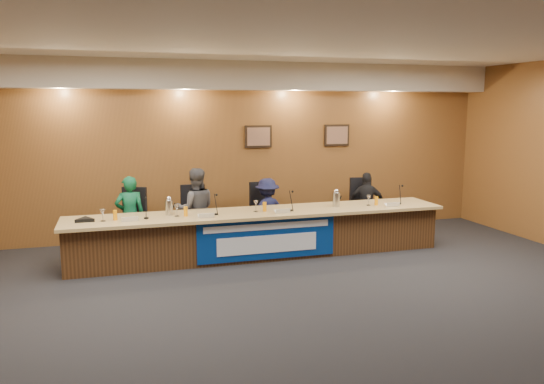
{
  "coord_description": "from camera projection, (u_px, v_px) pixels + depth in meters",
  "views": [
    {
      "loc": [
        -2.23,
        -5.69,
        2.41
      ],
      "look_at": [
        0.25,
        2.56,
        1.02
      ],
      "focal_mm": 35.0,
      "sensor_mm": 36.0,
      "label": 1
    }
  ],
  "objects": [
    {
      "name": "office_chair_c",
      "position": [
        266.0,
        216.0,
        9.42
      ],
      "size": [
        0.55,
        0.55,
        0.08
      ],
      "primitive_type": "cube",
      "rotation": [
        0.0,
        0.0,
        0.15
      ],
      "color": "black",
      "rests_on": "floor"
    },
    {
      "name": "juice_glass_b",
      "position": [
        186.0,
        211.0,
        8.09
      ],
      "size": [
        0.06,
        0.06,
        0.15
      ],
      "primitive_type": "cylinder",
      "color": "#FF9708",
      "rests_on": "dais_top"
    },
    {
      "name": "carafe_left",
      "position": [
        169.0,
        208.0,
        8.17
      ],
      "size": [
        0.12,
        0.12,
        0.23
      ],
      "primitive_type": "cylinder",
      "color": "silver",
      "rests_on": "dais_top"
    },
    {
      "name": "microphone_a",
      "position": [
        146.0,
        218.0,
        7.92
      ],
      "size": [
        0.07,
        0.07,
        0.02
      ],
      "primitive_type": "cylinder",
      "color": "black",
      "rests_on": "dais_top"
    },
    {
      "name": "water_glass_c",
      "position": [
        256.0,
        206.0,
        8.43
      ],
      "size": [
        0.08,
        0.08,
        0.18
      ],
      "primitive_type": "cylinder",
      "color": "silver",
      "rests_on": "dais_top"
    },
    {
      "name": "dais_body",
      "position": [
        260.0,
        235.0,
        8.61
      ],
      "size": [
        6.0,
        0.8,
        0.7
      ],
      "primitive_type": "cube",
      "color": "#452A14",
      "rests_on": "floor"
    },
    {
      "name": "wall_photo_left",
      "position": [
        258.0,
        137.0,
        9.96
      ],
      "size": [
        0.52,
        0.04,
        0.42
      ],
      "primitive_type": "cube",
      "color": "black",
      "rests_on": "wall_back"
    },
    {
      "name": "water_glass_a",
      "position": [
        103.0,
        215.0,
        7.72
      ],
      "size": [
        0.08,
        0.08,
        0.18
      ],
      "primitive_type": "cylinder",
      "color": "silver",
      "rests_on": "dais_top"
    },
    {
      "name": "water_glass_b",
      "position": [
        177.0,
        211.0,
        8.06
      ],
      "size": [
        0.08,
        0.08,
        0.18
      ],
      "primitive_type": "cylinder",
      "color": "silver",
      "rests_on": "dais_top"
    },
    {
      "name": "carafe_right",
      "position": [
        336.0,
        200.0,
        8.86
      ],
      "size": [
        0.12,
        0.12,
        0.24
      ],
      "primitive_type": "cylinder",
      "color": "silver",
      "rests_on": "dais_top"
    },
    {
      "name": "banner_text_lower",
      "position": [
        268.0,
        244.0,
        8.21
      ],
      "size": [
        1.6,
        0.01,
        0.28
      ],
      "primitive_type": "cube",
      "color": "silver",
      "rests_on": "banner"
    },
    {
      "name": "office_chair_b",
      "position": [
        195.0,
        221.0,
        9.06
      ],
      "size": [
        0.48,
        0.48,
        0.08
      ],
      "primitive_type": "cube",
      "rotation": [
        0.0,
        0.0,
        -0.0
      ],
      "color": "black",
      "rests_on": "floor"
    },
    {
      "name": "banner",
      "position": [
        267.0,
        239.0,
        8.21
      ],
      "size": [
        2.2,
        0.02,
        0.65
      ],
      "primitive_type": "cube",
      "color": "navy",
      "rests_on": "dais_body"
    },
    {
      "name": "wall_back",
      "position": [
        237.0,
        150.0,
        9.92
      ],
      "size": [
        10.0,
        0.04,
        3.2
      ],
      "primitive_type": "cube",
      "color": "brown",
      "rests_on": "floor"
    },
    {
      "name": "juice_glass_d",
      "position": [
        376.0,
        201.0,
        8.99
      ],
      "size": [
        0.06,
        0.06,
        0.15
      ],
      "primitive_type": "cylinder",
      "color": "#FF9708",
      "rests_on": "dais_top"
    },
    {
      "name": "microphone_b",
      "position": [
        216.0,
        214.0,
        8.2
      ],
      "size": [
        0.07,
        0.07,
        0.02
      ],
      "primitive_type": "cylinder",
      "color": "black",
      "rests_on": "dais_top"
    },
    {
      "name": "speakerphone",
      "position": [
        85.0,
        220.0,
        7.73
      ],
      "size": [
        0.32,
        0.32,
        0.05
      ],
      "primitive_type": "cylinder",
      "color": "black",
      "rests_on": "dais_top"
    },
    {
      "name": "juice_glass_c",
      "position": [
        265.0,
        207.0,
        8.47
      ],
      "size": [
        0.06,
        0.06,
        0.15
      ],
      "primitive_type": "cylinder",
      "color": "#FF9708",
      "rests_on": "dais_top"
    },
    {
      "name": "office_chair_d",
      "position": [
        364.0,
        210.0,
        9.96
      ],
      "size": [
        0.52,
        0.52,
        0.08
      ],
      "primitive_type": "cube",
      "rotation": [
        0.0,
        0.0,
        -0.09
      ],
      "color": "black",
      "rests_on": "floor"
    },
    {
      "name": "panelist_c",
      "position": [
        267.0,
        211.0,
        9.3
      ],
      "size": [
        0.83,
        0.58,
        1.17
      ],
      "primitive_type": "imported",
      "rotation": [
        0.0,
        0.0,
        3.34
      ],
      "color": "#121537",
      "rests_on": "floor"
    },
    {
      "name": "banner_text_upper",
      "position": [
        268.0,
        226.0,
        8.16
      ],
      "size": [
        2.0,
        0.01,
        0.1
      ],
      "primitive_type": "cube",
      "color": "silver",
      "rests_on": "banner"
    },
    {
      "name": "juice_glass_a",
      "position": [
        115.0,
        215.0,
        7.81
      ],
      "size": [
        0.06,
        0.06,
        0.15
      ],
      "primitive_type": "cylinder",
      "color": "#FF9708",
      "rests_on": "dais_top"
    },
    {
      "name": "water_glass_d",
      "position": [
        369.0,
        200.0,
        8.96
      ],
      "size": [
        0.08,
        0.08,
        0.18
      ],
      "primitive_type": "cylinder",
      "color": "silver",
      "rests_on": "dais_top"
    },
    {
      "name": "dais_top",
      "position": [
        261.0,
        213.0,
        8.5
      ],
      "size": [
        6.1,
        0.95,
        0.05
      ],
      "primitive_type": "cube",
      "color": "tan",
      "rests_on": "dais_body"
    },
    {
      "name": "nameplate_b",
      "position": [
        206.0,
        215.0,
        7.96
      ],
      "size": [
        0.24,
        0.08,
        0.1
      ],
      "primitive_type": "cube",
      "rotation": [
        0.31,
        0.0,
        0.0
      ],
      "color": "white",
      "rests_on": "dais_top"
    },
    {
      "name": "office_chair_a",
      "position": [
        130.0,
        224.0,
        8.76
      ],
      "size": [
        0.64,
        0.64,
        0.08
      ],
      "primitive_type": "cube",
      "rotation": [
        0.0,
        0.0,
        -0.43
      ],
      "color": "black",
      "rests_on": "floor"
    },
    {
      "name": "nameplate_c",
      "position": [
        283.0,
        211.0,
        8.31
      ],
      "size": [
        0.24,
        0.08,
        0.1
      ],
      "primitive_type": "cube",
      "rotation": [
        0.31,
        0.0,
        0.0
      ],
      "color": "white",
      "rests_on": "dais_top"
    },
    {
      "name": "panelist_d",
      "position": [
        367.0,
        205.0,
        9.85
      ],
      "size": [
        0.77,
        0.53,
        1.21
      ],
      "primitive_type": "imported",
      "rotation": [
        0.0,
        0.0,
        2.77
      ],
      "color": "black",
      "rests_on": "floor"
    },
    {
      "name": "panelist_a",
      "position": [
        130.0,
        216.0,
        8.63
      ],
      "size": [
        0.49,
        0.34,
        1.3
      ],
      "primitive_type": "imported",
      "rotation": [
        0.0,
        0.0,
        3.21
      ],
      "color": "#0C5331",
      "rests_on": "floor"
    },
    {
      "name": "wall_photo_right",
      "position": [
        337.0,
        135.0,
        10.42
      ],
      "size": [
        0.52,
        0.04,
        0.42
      ],
      "primitive_type": "cube",
      "color": "black",
      "rests_on": "wall_back"
    },
    {
      "name": "ceiling",
      "position": [
        317.0,
        34.0,
        5.88
      ],
      "size": [
        10.0,
        8.0,
        0.04
      ],
      "primitive_type": "cube",
      "color": "silver",
      "rests_on": "wall_back"
    },
    {
      "name": "soffit",
      "position": [
        240.0,
        76.0,
        9.47
      ],
      "size": [
        10.0,
        0.5,
        0.5
      ],
      "primitive_type": "cube",
      "color": "beige",
      "rests_on": "wall_back"
    },
    {
      "name": "nameplate_a",
      "position": [
        130.0,
        219.0,
        7.7
      ],
      "size": [
        0.24,
        0.08,
        0.1
      ],
      "primitive_type": "cube",
      "rotation": [
        0.31,
        0.0,
        0.0
      ],
      "color": "white",
      "rests_on": "dais_top"
    },
    {
      "name": "microphone_c",
      "position": [
        290.0,
        210.0,
        8.51
      ],
      "size": [
        0.07,
        0.07,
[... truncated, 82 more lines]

